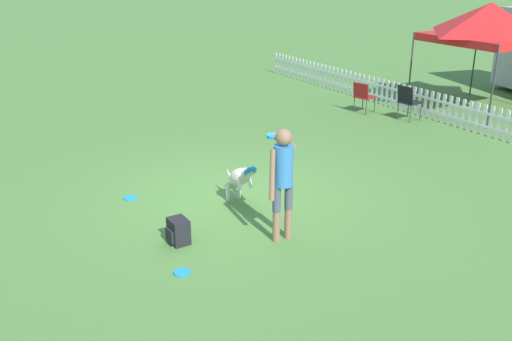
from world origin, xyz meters
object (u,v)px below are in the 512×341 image
leaping_dog (240,177)px  frisbee_near_handler (130,198)px  handler_person (282,171)px  folding_chair_blue_left (408,100)px  backpack_on_grass (178,231)px  canopy_tent_main (490,22)px  frisbee_near_dog (182,272)px  folding_chair_center (363,95)px

leaping_dog → frisbee_near_handler: 2.00m
handler_person → folding_chair_blue_left: bearing=34.1°
handler_person → leaping_dog: size_ratio=1.69×
backpack_on_grass → canopy_tent_main: canopy_tent_main is taller
backpack_on_grass → canopy_tent_main: (-2.75, 10.10, 2.13)m
leaping_dog → handler_person: bearing=90.3°
frisbee_near_dog → canopy_tent_main: (-3.56, 10.42, 2.30)m
folding_chair_blue_left → handler_person: bearing=115.7°
leaping_dog → folding_chair_center: 6.74m
frisbee_near_handler → handler_person: bearing=28.4°
handler_person → canopy_tent_main: bearing=25.3°
handler_person → leaping_dog: (-1.36, 0.09, -0.56)m
frisbee_near_handler → canopy_tent_main: 10.43m
frisbee_near_dog → folding_chair_center: bearing=123.4°
handler_person → backpack_on_grass: handler_person is taller
folding_chair_center → leaping_dog: bearing=108.2°
backpack_on_grass → folding_chair_blue_left: bearing=111.4°
folding_chair_blue_left → canopy_tent_main: (0.25, 2.43, 1.77)m
handler_person → frisbee_near_dog: (0.14, -1.68, -1.05)m
frisbee_near_handler → backpack_on_grass: 1.93m
backpack_on_grass → frisbee_near_handler: bearing=-178.7°
frisbee_near_handler → frisbee_near_dog: bearing=-5.8°
backpack_on_grass → handler_person: bearing=63.8°
handler_person → backpack_on_grass: size_ratio=4.49×
leaping_dog → backpack_on_grass: bearing=29.4°
handler_person → backpack_on_grass: 1.75m
frisbee_near_handler → backpack_on_grass: backpack_on_grass is taller
frisbee_near_handler → leaping_dog: bearing=50.3°
handler_person → frisbee_near_dog: bearing=-171.4°
frisbee_near_dog → backpack_on_grass: 0.88m
folding_chair_blue_left → folding_chair_center: folding_chair_blue_left is taller
frisbee_near_dog → folding_chair_blue_left: (-3.81, 7.99, 0.53)m
frisbee_near_handler → folding_chair_center: bearing=107.1°
handler_person → folding_chair_center: size_ratio=2.08×
leaping_dog → folding_chair_blue_left: size_ratio=1.12×
folding_chair_blue_left → leaping_dog: bearing=105.9°
handler_person → folding_chair_blue_left: 7.32m
folding_chair_center → handler_person: bearing=116.7°
frisbee_near_dog → folding_chair_blue_left: folding_chair_blue_left is taller
handler_person → canopy_tent_main: canopy_tent_main is taller
frisbee_near_dog → folding_chair_center: size_ratio=0.27×
frisbee_near_handler → backpack_on_grass: size_ratio=0.59×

